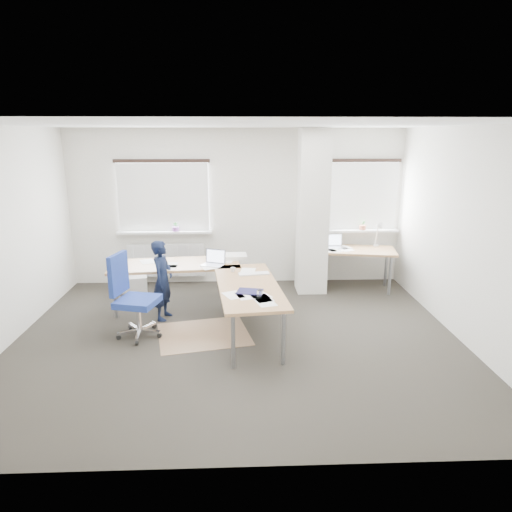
{
  "coord_description": "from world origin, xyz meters",
  "views": [
    {
      "loc": [
        0.02,
        -5.72,
        2.68
      ],
      "look_at": [
        0.29,
        0.9,
        0.92
      ],
      "focal_mm": 32.0,
      "sensor_mm": 36.0,
      "label": 1
    }
  ],
  "objects_px": {
    "task_chair": "(136,314)",
    "person": "(163,280)",
    "desk_side": "(355,251)",
    "desk_main": "(212,275)"
  },
  "relations": [
    {
      "from": "desk_main",
      "to": "person",
      "type": "relative_size",
      "value": 2.22
    },
    {
      "from": "task_chair",
      "to": "desk_side",
      "type": "bearing_deg",
      "value": 42.95
    },
    {
      "from": "desk_main",
      "to": "task_chair",
      "type": "height_order",
      "value": "task_chair"
    },
    {
      "from": "desk_side",
      "to": "task_chair",
      "type": "xyz_separation_m",
      "value": [
        -3.47,
        -1.88,
        -0.36
      ]
    },
    {
      "from": "task_chair",
      "to": "person",
      "type": "bearing_deg",
      "value": 80.1
    },
    {
      "from": "desk_main",
      "to": "person",
      "type": "bearing_deg",
      "value": 167.62
    },
    {
      "from": "desk_main",
      "to": "desk_side",
      "type": "relative_size",
      "value": 1.78
    },
    {
      "from": "task_chair",
      "to": "person",
      "type": "relative_size",
      "value": 0.97
    },
    {
      "from": "task_chair",
      "to": "person",
      "type": "xyz_separation_m",
      "value": [
        0.28,
        0.63,
        0.28
      ]
    },
    {
      "from": "desk_side",
      "to": "task_chair",
      "type": "relative_size",
      "value": 1.29
    }
  ]
}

